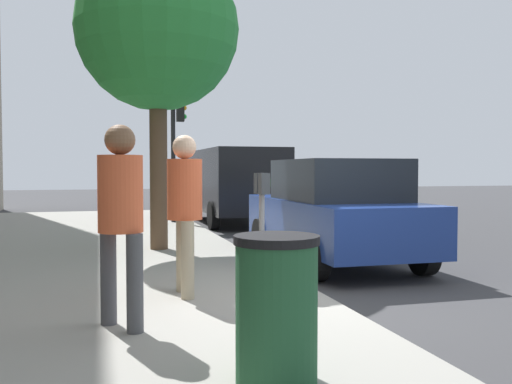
# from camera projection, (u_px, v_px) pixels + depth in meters

# --- Properties ---
(ground_plane) EXTENTS (80.00, 80.00, 0.00)m
(ground_plane) POSITION_uv_depth(u_px,v_px,m) (316.00, 302.00, 6.80)
(ground_plane) COLOR #38383A
(ground_plane) RESTS_ON ground
(sidewalk_slab) EXTENTS (28.00, 6.00, 0.15)m
(sidewalk_slab) POSITION_uv_depth(u_px,v_px,m) (54.00, 313.00, 5.99)
(sidewalk_slab) COLOR gray
(sidewalk_slab) RESTS_ON ground_plane
(parking_meter) EXTENTS (0.36, 0.12, 1.41)m
(parking_meter) POSITION_uv_depth(u_px,v_px,m) (262.00, 205.00, 7.00)
(parking_meter) COLOR gray
(parking_meter) RESTS_ON sidewalk_slab
(pedestrian_at_meter) EXTENTS (0.55, 0.40, 1.85)m
(pedestrian_at_meter) POSITION_uv_depth(u_px,v_px,m) (185.00, 200.00, 6.46)
(pedestrian_at_meter) COLOR tan
(pedestrian_at_meter) RESTS_ON sidewalk_slab
(pedestrian_bystander) EXTENTS (0.49, 0.41, 1.86)m
(pedestrian_bystander) POSITION_uv_depth(u_px,v_px,m) (121.00, 207.00, 5.10)
(pedestrian_bystander) COLOR #47474C
(pedestrian_bystander) RESTS_ON sidewalk_slab
(parked_sedan_near) EXTENTS (4.41, 2.00, 1.77)m
(parked_sedan_near) POSITION_uv_depth(u_px,v_px,m) (334.00, 211.00, 9.57)
(parked_sedan_near) COLOR navy
(parked_sedan_near) RESTS_ON ground_plane
(parked_van_far) EXTENTS (5.20, 2.12, 2.18)m
(parked_van_far) POSITION_uv_depth(u_px,v_px,m) (234.00, 181.00, 16.70)
(parked_van_far) COLOR black
(parked_van_far) RESTS_ON ground_plane
(street_tree) EXTENTS (2.93, 2.93, 5.45)m
(street_tree) POSITION_uv_depth(u_px,v_px,m) (158.00, 31.00, 10.10)
(street_tree) COLOR brown
(street_tree) RESTS_ON sidewalk_slab
(traffic_signal) EXTENTS (0.24, 0.44, 3.60)m
(traffic_signal) POSITION_uv_depth(u_px,v_px,m) (177.00, 134.00, 15.44)
(traffic_signal) COLOR black
(traffic_signal) RESTS_ON sidewalk_slab
(trash_bin) EXTENTS (0.59, 0.59, 1.01)m
(trash_bin) POSITION_uv_depth(u_px,v_px,m) (276.00, 309.00, 3.82)
(trash_bin) COLOR #1E4C2D
(trash_bin) RESTS_ON sidewalk_slab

